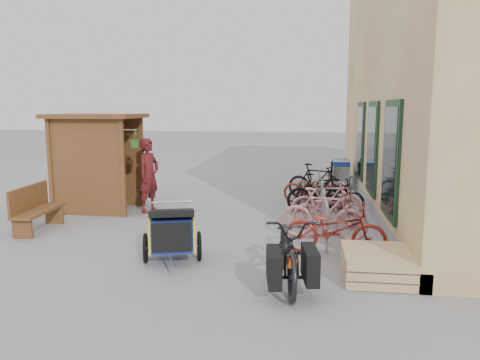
# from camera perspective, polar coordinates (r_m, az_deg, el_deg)

# --- Properties ---
(ground) EXTENTS (80.00, 80.00, 0.00)m
(ground) POSITION_cam_1_polar(r_m,az_deg,el_deg) (9.01, -4.52, -7.71)
(ground) COLOR gray
(kiosk) EXTENTS (2.49, 1.65, 2.40)m
(kiosk) POSITION_cam_1_polar(r_m,az_deg,el_deg) (12.10, -17.38, 3.68)
(kiosk) COLOR brown
(kiosk) RESTS_ON ground
(bike_rack) EXTENTS (0.05, 5.35, 0.86)m
(bike_rack) POSITION_cam_1_polar(r_m,az_deg,el_deg) (11.02, 9.97, -1.97)
(bike_rack) COLOR #A5A8AD
(bike_rack) RESTS_ON ground
(pallet_stack) EXTENTS (1.00, 1.20, 0.40)m
(pallet_stack) POSITION_cam_1_polar(r_m,az_deg,el_deg) (7.49, 16.32, -9.84)
(pallet_stack) COLOR tan
(pallet_stack) RESTS_ON ground
(bench) EXTENTS (0.53, 1.53, 0.95)m
(bench) POSITION_cam_1_polar(r_m,az_deg,el_deg) (10.67, -23.72, -3.13)
(bench) COLOR brown
(bench) RESTS_ON ground
(shopping_carts) EXTENTS (0.53, 1.77, 0.94)m
(shopping_carts) POSITION_cam_1_polar(r_m,az_deg,el_deg) (15.35, 12.05, 1.15)
(shopping_carts) COLOR silver
(shopping_carts) RESTS_ON ground
(child_trailer) EXTENTS (1.06, 1.66, 0.96)m
(child_trailer) POSITION_cam_1_polar(r_m,az_deg,el_deg) (7.95, -8.27, -6.06)
(child_trailer) COLOR navy
(child_trailer) RESTS_ON ground
(cargo_bike) EXTENTS (0.98, 2.13, 1.08)m
(cargo_bike) POSITION_cam_1_polar(r_m,az_deg,el_deg) (6.88, 5.99, -8.39)
(cargo_bike) COLOR black
(cargo_bike) RESTS_ON ground
(person_kiosk) EXTENTS (0.64, 0.77, 1.82)m
(person_kiosk) POSITION_cam_1_polar(r_m,az_deg,el_deg) (11.66, -11.05, 0.55)
(person_kiosk) COLOR maroon
(person_kiosk) RESTS_ON ground
(bike_0) EXTENTS (1.83, 0.82, 0.93)m
(bike_0) POSITION_cam_1_polar(r_m,az_deg,el_deg) (8.33, 11.47, -5.91)
(bike_0) COLOR maroon
(bike_0) RESTS_ON ground
(bike_1) EXTENTS (1.76, 0.80, 1.02)m
(bike_1) POSITION_cam_1_polar(r_m,az_deg,el_deg) (9.23, 10.13, -4.13)
(bike_1) COLOR #CA8386
(bike_1) RESTS_ON ground
(bike_2) EXTENTS (1.69, 0.91, 0.84)m
(bike_2) POSITION_cam_1_polar(r_m,az_deg,el_deg) (10.19, 10.86, -3.43)
(bike_2) COLOR #CA8386
(bike_2) RESTS_ON ground
(bike_3) EXTENTS (1.68, 0.74, 0.97)m
(bike_3) POSITION_cam_1_polar(r_m,az_deg,el_deg) (10.57, 10.49, -2.61)
(bike_3) COLOR #CA8386
(bike_3) RESTS_ON ground
(bike_4) EXTENTS (1.84, 1.12, 0.91)m
(bike_4) POSITION_cam_1_polar(r_m,az_deg,el_deg) (11.61, 10.82, -1.74)
(bike_4) COLOR black
(bike_4) RESTS_ON ground
(bike_5) EXTENTS (1.67, 0.91, 0.97)m
(bike_5) POSITION_cam_1_polar(r_m,az_deg,el_deg) (11.70, 9.54, -1.49)
(bike_5) COLOR black
(bike_5) RESTS_ON ground
(bike_6) EXTENTS (1.70, 0.96, 0.85)m
(bike_6) POSITION_cam_1_polar(r_m,az_deg,el_deg) (12.56, 8.88, -1.04)
(bike_6) COLOR maroon
(bike_6) RESTS_ON ground
(bike_7) EXTENTS (1.74, 1.01, 1.01)m
(bike_7) POSITION_cam_1_polar(r_m,az_deg,el_deg) (13.19, 9.33, -0.22)
(bike_7) COLOR black
(bike_7) RESTS_ON ground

